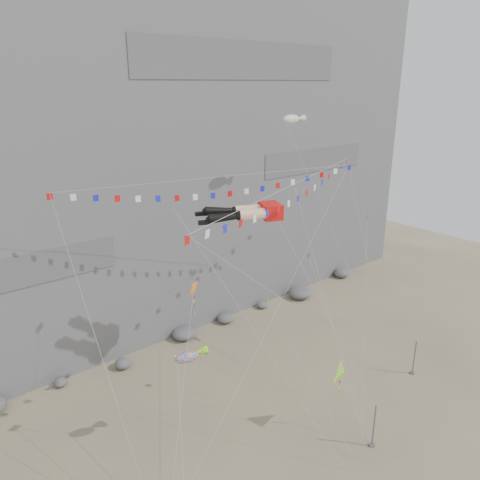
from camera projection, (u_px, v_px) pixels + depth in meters
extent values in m
plane|color=gray|center=(290.00, 416.00, 40.90)|extent=(120.00, 120.00, 0.00)
cube|color=slate|center=(108.00, 106.00, 56.35)|extent=(80.00, 28.00, 50.00)
cylinder|color=slate|center=(374.00, 426.00, 36.93)|extent=(0.12, 0.12, 3.87)
cylinder|color=slate|center=(414.00, 358.00, 46.32)|extent=(0.12, 0.12, 3.66)
cube|color=red|center=(271.00, 211.00, 40.35)|extent=(2.34, 2.66, 1.30)
cylinder|color=#E9B391|center=(252.00, 214.00, 39.25)|extent=(2.41, 1.75, 0.96)
sphere|color=black|center=(239.00, 215.00, 38.95)|extent=(0.88, 0.88, 0.88)
cone|color=black|center=(224.00, 217.00, 38.62)|extent=(2.74, 1.77, 0.90)
cube|color=black|center=(203.00, 223.00, 38.25)|extent=(0.93, 0.68, 0.32)
cylinder|color=#E9B391|center=(247.00, 210.00, 40.43)|extent=(2.41, 1.75, 0.96)
sphere|color=black|center=(235.00, 211.00, 40.14)|extent=(0.88, 0.88, 0.88)
cone|color=black|center=(220.00, 211.00, 39.74)|extent=(2.76, 1.77, 0.96)
cube|color=black|center=(200.00, 214.00, 39.30)|extent=(0.93, 0.68, 0.32)
cylinder|color=gray|center=(333.00, 328.00, 38.28)|extent=(0.03, 0.03, 22.26)
cube|color=slate|center=(402.00, 458.00, 36.21)|extent=(0.16, 0.16, 0.10)
cylinder|color=gray|center=(197.00, 326.00, 36.18)|extent=(0.03, 0.03, 28.46)
cylinder|color=gray|center=(346.00, 286.00, 43.18)|extent=(0.03, 0.03, 22.34)
cube|color=slate|center=(390.00, 371.00, 47.18)|extent=(0.16, 0.16, 0.10)
cylinder|color=gray|center=(180.00, 414.00, 30.45)|extent=(0.03, 0.03, 16.63)
cylinder|color=gray|center=(187.00, 447.00, 31.75)|extent=(0.03, 0.03, 12.36)
cylinder|color=gray|center=(359.00, 417.00, 36.59)|extent=(0.03, 0.03, 7.18)
cube|color=slate|center=(379.00, 464.00, 35.67)|extent=(0.16, 0.16, 0.10)
cylinder|color=gray|center=(341.00, 242.00, 48.30)|extent=(0.03, 0.03, 27.56)
cube|color=slate|center=(391.00, 366.00, 48.00)|extent=(0.16, 0.16, 0.10)
cylinder|color=gray|center=(258.00, 336.00, 36.09)|extent=(0.03, 0.03, 23.86)
cube|color=slate|center=(346.00, 470.00, 35.13)|extent=(0.16, 0.16, 0.10)
cylinder|color=gray|center=(336.00, 338.00, 42.82)|extent=(0.03, 0.03, 18.18)
cube|color=slate|center=(371.00, 442.00, 37.86)|extent=(0.16, 0.16, 0.10)
cylinder|color=gray|center=(308.00, 376.00, 38.06)|extent=(0.03, 0.03, 13.99)
cube|color=slate|center=(354.00, 459.00, 36.20)|extent=(0.16, 0.16, 0.10)
cylinder|color=gray|center=(327.00, 303.00, 42.82)|extent=(0.03, 0.03, 24.37)
cube|color=slate|center=(366.00, 445.00, 37.53)|extent=(0.16, 0.16, 0.10)
cylinder|color=gray|center=(365.00, 316.00, 42.30)|extent=(0.03, 0.03, 19.09)
cube|color=slate|center=(362.00, 428.00, 39.39)|extent=(0.16, 0.16, 0.10)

